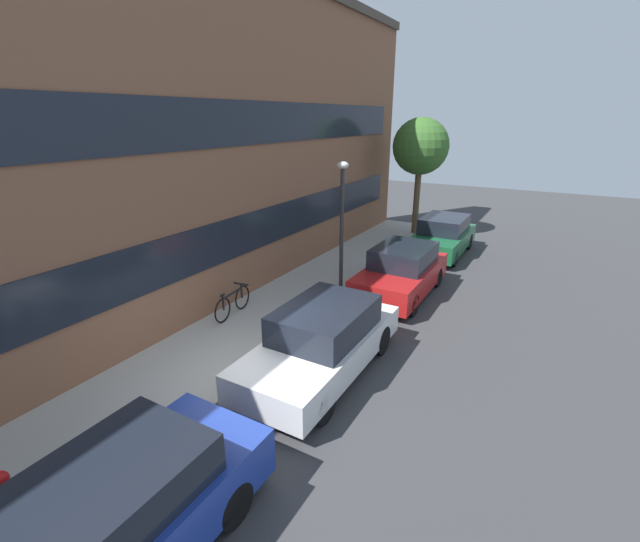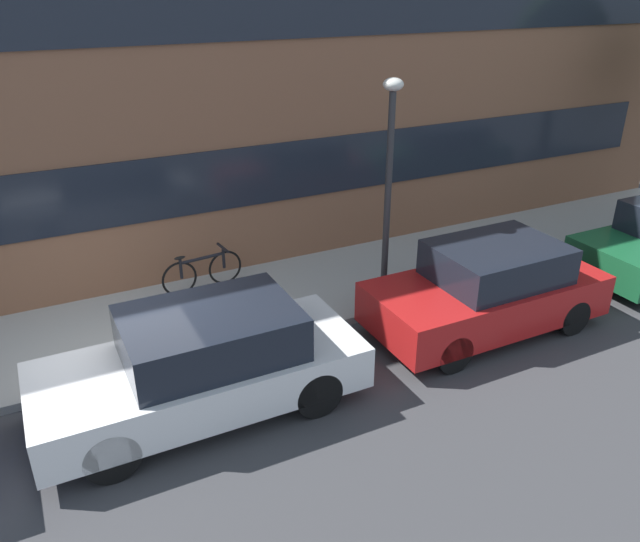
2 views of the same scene
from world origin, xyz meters
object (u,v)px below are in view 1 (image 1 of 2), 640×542
parked_car_red (401,271)px  street_tree (421,147)px  parked_car_white (322,340)px  parked_car_green (442,236)px  parked_car_blue (99,535)px  fire_hydrant (5,498)px  lamp_post (342,212)px  bicycle (233,302)px

parked_car_red → street_tree: (6.64, 1.75, 3.04)m
parked_car_white → parked_car_green: size_ratio=1.08×
parked_car_blue → street_tree: bearing=-173.8°
fire_hydrant → lamp_post: size_ratio=0.21×
bicycle → street_tree: 10.98m
parked_car_red → parked_car_white: bearing=0.0°
lamp_post → parked_car_red: bearing=-54.6°
parked_car_red → parked_car_green: 4.54m
fire_hydrant → street_tree: street_tree is taller
parked_car_blue → fire_hydrant: parked_car_blue is taller
bicycle → parked_car_blue: bearing=-157.6°
parked_car_white → street_tree: 11.85m
parked_car_white → parked_car_red: 4.67m
lamp_post → bicycle: bearing=147.7°
parked_car_blue → parked_car_green: size_ratio=1.10×
fire_hydrant → bicycle: (6.03, 1.53, -0.03)m
parked_car_white → parked_car_red: bearing=-180.0°
parked_car_blue → parked_car_white: 4.90m
parked_car_white → bicycle: (0.93, 3.16, -0.21)m
fire_hydrant → street_tree: 16.73m
street_tree → lamp_post: (-7.68, -0.30, -1.26)m
parked_car_green → fire_hydrant: bearing=-6.5°
parked_car_white → bicycle: bearing=-106.4°
street_tree → parked_car_white: bearing=-171.2°
parked_car_blue → parked_car_red: (9.58, 0.00, -0.01)m
parked_car_white → lamp_post: 4.30m
parked_car_green → bicycle: 8.87m
street_tree → lamp_post: street_tree is taller
parked_car_green → bicycle: (-8.28, 3.16, -0.21)m
bicycle → lamp_post: size_ratio=0.40×
parked_car_green → parked_car_red: bearing=0.0°
street_tree → parked_car_green: bearing=-140.2°
fire_hydrant → parked_car_blue: bearing=-83.2°
parked_car_red → parked_car_green: (4.54, -0.00, -0.01)m
fire_hydrant → street_tree: (16.41, 0.12, 3.23)m
parked_car_green → lamp_post: (-5.58, 1.45, 1.79)m
parked_car_white → parked_car_green: bearing=-180.0°
lamp_post → street_tree: bearing=2.2°
parked_car_red → street_tree: bearing=-165.2°
parked_car_red → bicycle: parked_car_red is taller
parked_car_green → street_tree: 4.10m
parked_car_red → street_tree: street_tree is taller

